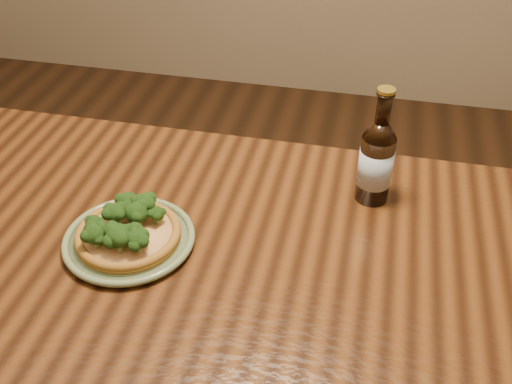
% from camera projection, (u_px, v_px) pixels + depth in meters
% --- Properties ---
extents(table, '(1.60, 0.90, 0.75)m').
position_uv_depth(table, '(137.00, 288.00, 1.19)').
color(table, '#4B2710').
rests_on(table, ground).
extents(plate, '(0.25, 0.25, 0.02)m').
position_uv_depth(plate, '(129.00, 239.00, 1.15)').
color(plate, '#687852').
rests_on(plate, table).
extents(pizza, '(0.20, 0.20, 0.07)m').
position_uv_depth(pizza, '(127.00, 231.00, 1.14)').
color(pizza, '#926121').
rests_on(pizza, plate).
extents(beer_bottle, '(0.07, 0.07, 0.26)m').
position_uv_depth(beer_bottle, '(376.00, 160.00, 1.21)').
color(beer_bottle, black).
rests_on(beer_bottle, table).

